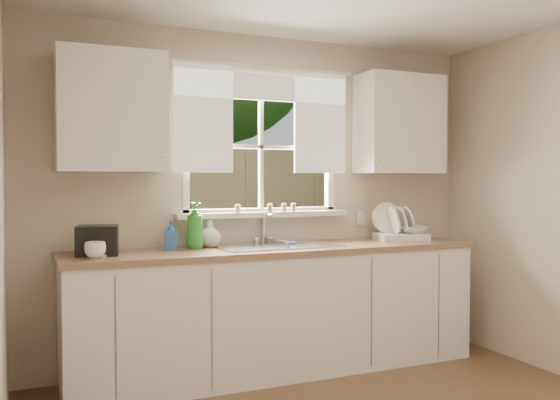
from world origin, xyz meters
name	(u,v)px	position (x,y,z in m)	size (l,w,h in m)	color
room_walls	(431,215)	(0.00, -0.07, 1.24)	(3.62, 4.02, 2.50)	beige
window	(262,168)	(0.00, 2.00, 1.49)	(1.38, 0.16, 1.06)	white
curtains	(264,109)	(0.00, 1.95, 1.93)	(1.50, 0.03, 0.81)	white
base_cabinets	(278,311)	(0.00, 1.68, 0.43)	(3.00, 0.62, 0.87)	white
countertop	(278,249)	(0.00, 1.68, 0.89)	(3.04, 0.65, 0.04)	#916948
upper_cabinet_left	(111,112)	(-1.15, 1.82, 1.85)	(0.70, 0.33, 0.80)	white
upper_cabinet_right	(400,124)	(1.15, 1.82, 1.85)	(0.70, 0.33, 0.80)	white
wall_outlet	(361,218)	(0.88, 1.99, 1.08)	(0.08, 0.01, 0.12)	beige
sill_jars	(271,208)	(0.06, 1.94, 1.18)	(0.50, 0.04, 0.06)	brown
backyard	(158,64)	(0.58, 8.42, 3.46)	(20.00, 10.00, 6.13)	#335421
sink	(277,256)	(0.00, 1.71, 0.84)	(0.88, 0.52, 0.40)	#B7B7BC
dish_rack	(400,231)	(1.09, 1.74, 0.98)	(0.44, 0.37, 0.30)	white
bowl	(414,230)	(1.21, 1.69, 0.99)	(0.24, 0.24, 0.06)	white
soap_bottle_a	(195,226)	(-0.59, 1.80, 1.07)	(0.13, 0.13, 0.33)	#308A2D
soap_bottle_b	(171,235)	(-0.76, 1.81, 1.01)	(0.09, 0.09, 0.20)	#2D64AC
soap_bottle_c	(210,234)	(-0.46, 1.86, 1.01)	(0.15, 0.15, 0.19)	beige
saucer	(98,255)	(-1.26, 1.67, 0.92)	(0.17, 0.17, 0.01)	white
cup	(95,250)	(-1.29, 1.55, 0.96)	(0.13, 0.13, 0.10)	white
black_appliance	(97,240)	(-1.26, 1.72, 1.01)	(0.26, 0.22, 0.19)	black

